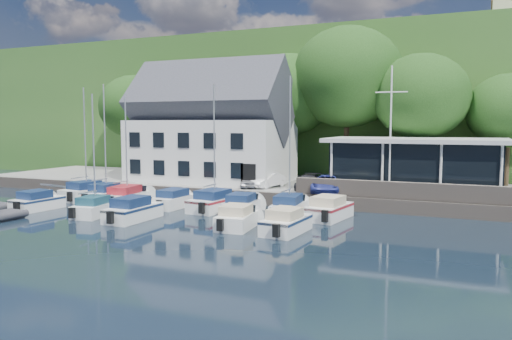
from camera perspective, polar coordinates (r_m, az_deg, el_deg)
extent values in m
plane|color=black|center=(28.77, -8.30, -7.22)|extent=(180.00, 180.00, 0.00)
cube|color=gray|center=(44.35, 3.52, -2.08)|extent=(60.00, 13.00, 1.00)
cube|color=#6F6359|center=(38.34, 0.27, -3.25)|extent=(60.00, 0.30, 1.00)
cube|color=#2A541F|center=(87.22, 13.42, 6.37)|extent=(160.00, 75.00, 16.00)
cube|color=#555C2E|center=(94.72, 19.23, 11.07)|extent=(50.00, 30.00, 0.30)
cube|color=#6F6359|center=(35.76, 18.57, -2.37)|extent=(18.00, 0.50, 1.20)
imported|color=silver|center=(40.93, -0.76, -1.21)|extent=(2.23, 3.48, 1.10)
imported|color=silver|center=(40.87, 1.43, -1.18)|extent=(2.19, 3.74, 1.16)
imported|color=#29292D|center=(39.80, 6.01, -1.37)|extent=(2.08, 4.24, 1.19)
imported|color=navy|center=(38.28, 8.16, -1.50)|extent=(2.27, 4.32, 1.41)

